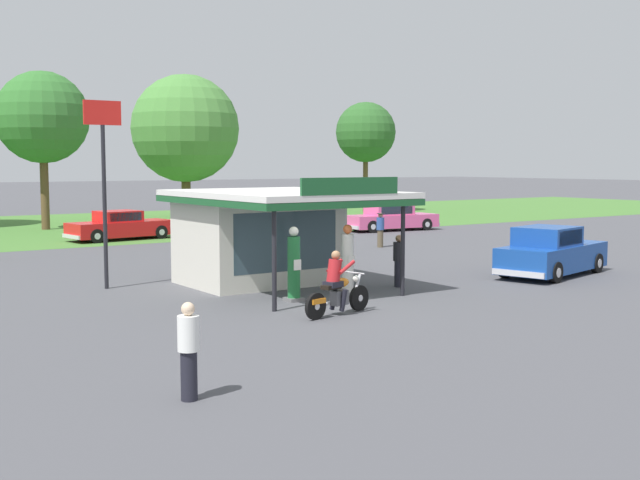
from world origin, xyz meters
The scene contains 18 objects.
ground_plane centered at (0.00, 0.00, 0.00)m, with size 300.00×300.00×0.00m, color #4C4C51.
grass_verge_strip centered at (0.00, 30.00, 0.00)m, with size 120.00×24.00×0.01m, color #477A33.
service_station_kiosk centered at (0.61, 4.21, 1.66)m, with size 5.05×6.66×3.31m.
gas_pump_nearside centered at (-0.28, 1.16, 0.92)m, with size 0.44×0.44×2.00m.
gas_pump_offside centered at (1.49, 1.16, 0.91)m, with size 0.44×0.44×1.98m.
motorcycle_with_rider centered at (-0.49, -1.10, 0.65)m, with size 2.20×0.78×1.58m.
featured_classic_sedan centered at (9.33, 0.54, 0.74)m, with size 5.08×2.91×1.63m.
parked_car_back_row_left centered at (9.21, 20.45, 0.71)m, with size 5.80×2.87×1.53m.
parked_car_back_row_centre_left centered at (16.36, 17.31, 0.67)m, with size 5.52×2.28×1.43m.
parked_car_back_row_centre_right centered at (2.16, 20.56, 0.64)m, with size 5.32×2.46×1.41m.
bystander_leaning_by_kiosk centered at (3.65, 1.51, 0.81)m, with size 0.34×0.34×1.55m.
bystander_chatting_near_pumps centered at (10.31, 10.70, 0.80)m, with size 0.34×0.34×1.52m.
bystander_standing_back_lot centered at (-6.45, -5.50, 0.80)m, with size 0.34×0.34×1.54m.
bystander_admiring_sedan centered at (4.44, 12.80, 0.89)m, with size 0.34×0.34×1.68m.
tree_oak_far_left centered at (11.15, 32.59, 5.90)m, with size 7.14×7.14×9.57m.
tree_oak_centre centered at (0.85, 28.82, 6.12)m, with size 5.08×5.08×8.75m.
tree_oak_far_right centered at (25.83, 31.89, 6.02)m, with size 4.56×4.56×8.33m.
roadside_pole_sign centered at (-3.66, 6.10, 3.68)m, with size 1.10×0.12×5.47m.
Camera 1 is at (-11.62, -16.63, 3.65)m, focal length 44.91 mm.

